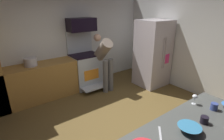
{
  "coord_description": "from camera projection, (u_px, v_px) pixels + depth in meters",
  "views": [
    {
      "loc": [
        -1.82,
        -2.25,
        2.23
      ],
      "look_at": [
        0.09,
        0.3,
        1.05
      ],
      "focal_mm": 28.21,
      "sensor_mm": 36.0,
      "label": 1
    }
  ],
  "objects": [
    {
      "name": "stock_pot",
      "position": [
        30.0,
        62.0,
        4.06
      ],
      "size": [
        0.29,
        0.29,
        0.19
      ],
      "primitive_type": "cylinder",
      "color": "#B9B7BB",
      "rests_on": "lower_cabinet_run"
    },
    {
      "name": "oven_range",
      "position": [
        86.0,
        69.0,
        5.01
      ],
      "size": [
        0.76,
        0.95,
        1.57
      ],
      "color": "#B2BDC5",
      "rests_on": "ground"
    },
    {
      "name": "knife_chef",
      "position": [
        160.0,
        135.0,
        1.91
      ],
      "size": [
        0.22,
        0.21,
        0.01
      ],
      "primitive_type": "cube",
      "rotation": [
        0.0,
        0.0,
        3.9
      ],
      "color": "#B7BABF",
      "rests_on": "counter_island"
    },
    {
      "name": "person_cook",
      "position": [
        104.0,
        58.0,
        4.67
      ],
      "size": [
        0.31,
        0.7,
        1.5
      ],
      "color": "#5F5F5F",
      "rests_on": "ground"
    },
    {
      "name": "refrigerator",
      "position": [
        153.0,
        54.0,
        5.01
      ],
      "size": [
        0.85,
        0.78,
        1.86
      ],
      "color": "#C0B6BB",
      "rests_on": "ground"
    },
    {
      "name": "ground_plane",
      "position": [
        117.0,
        125.0,
        3.49
      ],
      "size": [
        5.2,
        4.8,
        0.02
      ],
      "primitive_type": "cube",
      "color": "brown"
    },
    {
      "name": "lower_cabinet_run",
      "position": [
        39.0,
        82.0,
        4.31
      ],
      "size": [
        2.4,
        0.6,
        0.9
      ],
      "primitive_type": "cube",
      "color": "olive",
      "rests_on": "ground"
    },
    {
      "name": "mug_tea",
      "position": [
        204.0,
        120.0,
        2.1
      ],
      "size": [
        0.09,
        0.09,
        0.09
      ],
      "primitive_type": "cylinder",
      "color": "black",
      "rests_on": "counter_island"
    },
    {
      "name": "wall_right",
      "position": [
        196.0,
        44.0,
        4.46
      ],
      "size": [
        0.12,
        4.8,
        2.6
      ],
      "primitive_type": "cube",
      "color": "silver",
      "rests_on": "ground"
    },
    {
      "name": "mug_coffee",
      "position": [
        214.0,
        107.0,
        2.36
      ],
      "size": [
        0.09,
        0.09,
        0.1
      ],
      "primitive_type": "cylinder",
      "color": "#344487",
      "rests_on": "counter_island"
    },
    {
      "name": "mixing_bowl_large",
      "position": [
        189.0,
        129.0,
        1.96
      ],
      "size": [
        0.26,
        0.26,
        0.07
      ],
      "primitive_type": "cone",
      "rotation": [
        3.14,
        0.0,
        0.0
      ],
      "color": "teal",
      "rests_on": "counter_island"
    },
    {
      "name": "wine_glass_near",
      "position": [
        195.0,
        97.0,
        2.48
      ],
      "size": [
        0.07,
        0.07,
        0.15
      ],
      "color": "silver",
      "rests_on": "counter_island"
    },
    {
      "name": "microwave",
      "position": [
        81.0,
        25.0,
        4.65
      ],
      "size": [
        0.74,
        0.38,
        0.35
      ],
      "primitive_type": "cube",
      "color": "black",
      "rests_on": "oven_range"
    },
    {
      "name": "wall_back",
      "position": [
        64.0,
        41.0,
        4.79
      ],
      "size": [
        5.2,
        0.12,
        2.6
      ],
      "primitive_type": "cube",
      "color": "silver",
      "rests_on": "ground"
    }
  ]
}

